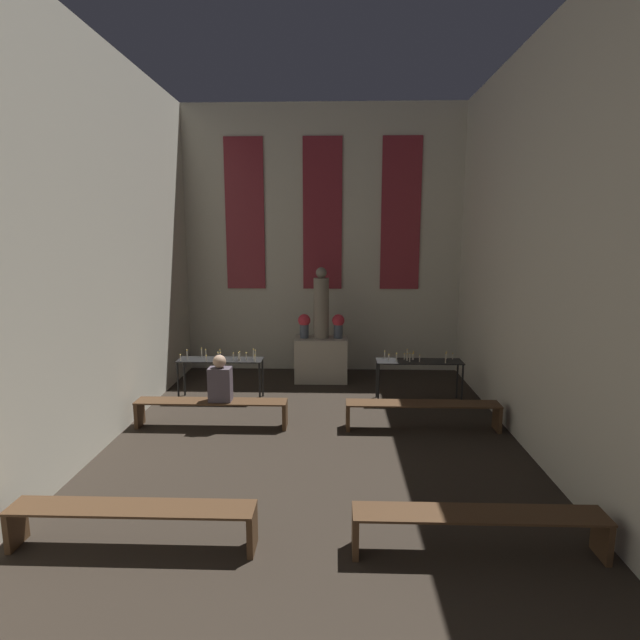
# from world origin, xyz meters

# --- Properties ---
(wall_back) EXTENTS (6.40, 0.16, 5.89)m
(wall_back) POSITION_xyz_m (0.00, 11.83, 2.98)
(wall_back) COLOR beige
(wall_back) RESTS_ON ground_plane
(wall_left) EXTENTS (0.12, 12.01, 5.89)m
(wall_left) POSITION_xyz_m (-3.14, 5.89, 2.95)
(wall_left) COLOR beige
(wall_left) RESTS_ON ground_plane
(wall_right) EXTENTS (0.12, 12.01, 5.89)m
(wall_right) POSITION_xyz_m (3.14, 5.89, 2.95)
(wall_right) COLOR beige
(wall_right) RESTS_ON ground_plane
(altar) EXTENTS (1.10, 0.64, 0.93)m
(altar) POSITION_xyz_m (0.00, 10.85, 0.47)
(altar) COLOR #BCB29E
(altar) RESTS_ON ground_plane
(statue) EXTENTS (0.32, 0.32, 1.49)m
(statue) POSITION_xyz_m (0.00, 10.85, 1.63)
(statue) COLOR gray
(statue) RESTS_ON altar
(flower_vase_left) EXTENTS (0.26, 0.26, 0.51)m
(flower_vase_left) POSITION_xyz_m (-0.36, 10.85, 1.23)
(flower_vase_left) COLOR #4C5666
(flower_vase_left) RESTS_ON altar
(flower_vase_right) EXTENTS (0.26, 0.26, 0.51)m
(flower_vase_right) POSITION_xyz_m (0.36, 10.85, 1.23)
(flower_vase_right) COLOR #4C5666
(flower_vase_right) RESTS_ON altar
(candle_rack_left) EXTENTS (1.58, 0.44, 0.98)m
(candle_rack_left) POSITION_xyz_m (-1.86, 9.57, 0.69)
(candle_rack_left) COLOR black
(candle_rack_left) RESTS_ON ground_plane
(candle_rack_right) EXTENTS (1.58, 0.44, 0.98)m
(candle_rack_right) POSITION_xyz_m (1.86, 9.57, 0.69)
(candle_rack_right) COLOR black
(candle_rack_right) RESTS_ON ground_plane
(pew_second_left) EXTENTS (2.44, 0.36, 0.44)m
(pew_second_left) POSITION_xyz_m (-1.70, 5.00, 0.34)
(pew_second_left) COLOR #4C331E
(pew_second_left) RESTS_ON ground_plane
(pew_second_right) EXTENTS (2.44, 0.36, 0.44)m
(pew_second_right) POSITION_xyz_m (1.70, 5.00, 0.34)
(pew_second_right) COLOR #4C331E
(pew_second_right) RESTS_ON ground_plane
(pew_back_left) EXTENTS (2.44, 0.36, 0.44)m
(pew_back_left) POSITION_xyz_m (-1.70, 8.19, 0.34)
(pew_back_left) COLOR #4C331E
(pew_back_left) RESTS_ON ground_plane
(pew_back_right) EXTENTS (2.44, 0.36, 0.44)m
(pew_back_right) POSITION_xyz_m (1.70, 8.19, 0.34)
(pew_back_right) COLOR #4C331E
(pew_back_right) RESTS_ON ground_plane
(person_seated) EXTENTS (0.36, 0.24, 0.76)m
(person_seated) POSITION_xyz_m (-1.54, 8.19, 0.78)
(person_seated) COLOR #564C56
(person_seated) RESTS_ON pew_back_left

